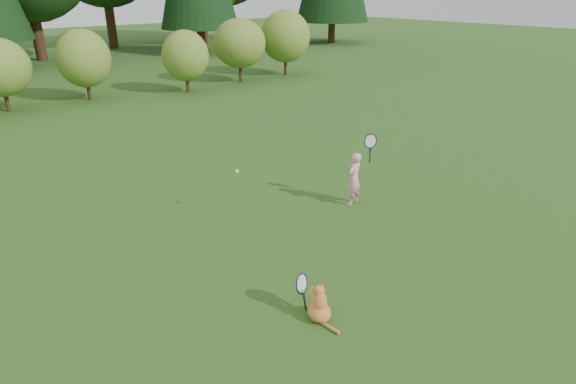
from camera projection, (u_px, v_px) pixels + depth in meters
ground at (310, 251)px, 7.66m from camera, size 100.00×100.00×0.00m
shrub_row at (53, 66)px, 16.29m from camera, size 28.00×3.00×2.80m
child at (354, 178)px, 9.11m from camera, size 0.59×0.38×1.55m
cat at (319, 301)px, 6.00m from camera, size 0.49×0.70×0.68m
tennis_ball at (237, 171)px, 8.44m from camera, size 0.08×0.08×0.08m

